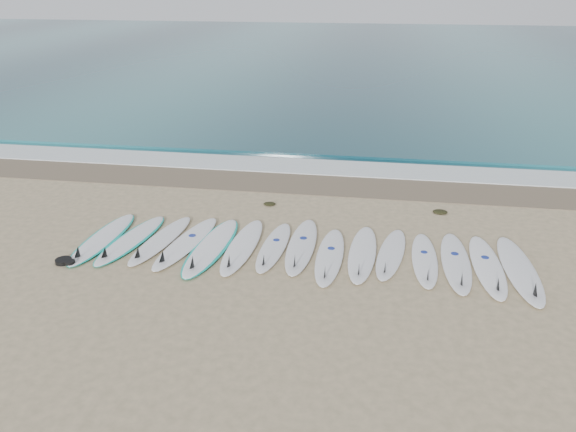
# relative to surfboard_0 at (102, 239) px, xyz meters

# --- Properties ---
(ground) EXTENTS (120.00, 120.00, 0.00)m
(ground) POSITION_rel_surfboard_0_xyz_m (4.31, 0.20, -0.05)
(ground) COLOR tan
(ocean) EXTENTS (120.00, 55.00, 0.03)m
(ocean) POSITION_rel_surfboard_0_xyz_m (4.31, 32.70, -0.04)
(ocean) COLOR #1B5561
(ocean) RESTS_ON ground
(wet_sand_band) EXTENTS (120.00, 1.80, 0.01)m
(wet_sand_band) POSITION_rel_surfboard_0_xyz_m (4.31, 4.30, -0.04)
(wet_sand_band) COLOR brown
(wet_sand_band) RESTS_ON ground
(foam_band) EXTENTS (120.00, 1.40, 0.04)m
(foam_band) POSITION_rel_surfboard_0_xyz_m (4.31, 5.70, -0.03)
(foam_band) COLOR silver
(foam_band) RESTS_ON ground
(wave_crest) EXTENTS (120.00, 1.00, 0.10)m
(wave_crest) POSITION_rel_surfboard_0_xyz_m (4.31, 7.20, -0.00)
(wave_crest) COLOR #1B5561
(wave_crest) RESTS_ON ground
(surfboard_0) EXTENTS (0.76, 2.72, 0.34)m
(surfboard_0) POSITION_rel_surfboard_0_xyz_m (0.00, 0.00, 0.00)
(surfboard_0) COLOR white
(surfboard_0) RESTS_ON ground
(surfboard_1) EXTENTS (1.00, 2.68, 0.33)m
(surfboard_1) POSITION_rel_surfboard_0_xyz_m (0.62, 0.04, -0.00)
(surfboard_1) COLOR white
(surfboard_1) RESTS_ON ground
(surfboard_2) EXTENTS (0.88, 2.61, 0.33)m
(surfboard_2) POSITION_rel_surfboard_0_xyz_m (1.26, 0.10, 0.01)
(surfboard_2) COLOR white
(surfboard_2) RESTS_ON ground
(surfboard_3) EXTENTS (0.98, 2.77, 0.35)m
(surfboard_3) POSITION_rel_surfboard_0_xyz_m (1.84, 0.04, 0.01)
(surfboard_3) COLOR white
(surfboard_3) RESTS_ON ground
(surfboard_4) EXTENTS (0.88, 2.91, 0.36)m
(surfboard_4) POSITION_rel_surfboard_0_xyz_m (2.43, -0.02, 0.00)
(surfboard_4) COLOR white
(surfboard_4) RESTS_ON ground
(surfboard_5) EXTENTS (0.64, 2.73, 0.35)m
(surfboard_5) POSITION_rel_surfboard_0_xyz_m (3.06, 0.08, 0.01)
(surfboard_5) COLOR white
(surfboard_5) RESTS_ON ground
(surfboard_6) EXTENTS (0.61, 2.43, 0.31)m
(surfboard_6) POSITION_rel_surfboard_0_xyz_m (3.72, 0.17, 0.00)
(surfboard_6) COLOR white
(surfboard_6) RESTS_ON ground
(surfboard_7) EXTENTS (0.57, 2.72, 0.35)m
(surfboard_7) POSITION_rel_surfboard_0_xyz_m (4.29, 0.29, 0.01)
(surfboard_7) COLOR white
(surfboard_7) RESTS_ON ground
(surfboard_8) EXTENTS (0.57, 2.59, 0.33)m
(surfboard_8) POSITION_rel_surfboard_0_xyz_m (4.91, -0.08, 0.01)
(surfboard_8) COLOR white
(surfboard_8) RESTS_ON ground
(surfboard_9) EXTENTS (0.65, 2.66, 0.34)m
(surfboard_9) POSITION_rel_surfboard_0_xyz_m (5.56, 0.15, 0.01)
(surfboard_9) COLOR white
(surfboard_9) RESTS_ON ground
(surfboard_10) EXTENTS (0.85, 2.46, 0.31)m
(surfboard_10) POSITION_rel_surfboard_0_xyz_m (6.13, 0.24, 0.00)
(surfboard_10) COLOR white
(surfboard_10) RESTS_ON ground
(surfboard_11) EXTENTS (0.51, 2.42, 0.31)m
(surfboard_11) POSITION_rel_surfboard_0_xyz_m (6.80, 0.09, 0.00)
(surfboard_11) COLOR white
(surfboard_11) RESTS_ON ground
(surfboard_12) EXTENTS (0.59, 2.67, 0.34)m
(surfboard_12) POSITION_rel_surfboard_0_xyz_m (7.40, 0.06, 0.01)
(surfboard_12) COLOR white
(surfboard_12) RESTS_ON ground
(surfboard_13) EXTENTS (0.60, 2.70, 0.34)m
(surfboard_13) POSITION_rel_surfboard_0_xyz_m (7.99, -0.01, 0.01)
(surfboard_13) COLOR white
(surfboard_13) RESTS_ON ground
(surfboard_14) EXTENTS (0.68, 2.89, 0.37)m
(surfboard_14) POSITION_rel_surfboard_0_xyz_m (8.58, -0.06, 0.01)
(surfboard_14) COLOR white
(surfboard_14) RESTS_ON ground
(seaweed_near) EXTENTS (0.31, 0.24, 0.06)m
(seaweed_near) POSITION_rel_surfboard_0_xyz_m (3.17, 2.59, -0.02)
(seaweed_near) COLOR black
(seaweed_near) RESTS_ON ground
(seaweed_far) EXTENTS (0.35, 0.27, 0.07)m
(seaweed_far) POSITION_rel_surfboard_0_xyz_m (7.32, 2.72, -0.02)
(seaweed_far) COLOR black
(seaweed_far) RESTS_ON ground
(leash_coil) EXTENTS (0.46, 0.36, 0.11)m
(leash_coil) POSITION_rel_surfboard_0_xyz_m (-0.25, -1.08, -0.00)
(leash_coil) COLOR black
(leash_coil) RESTS_ON ground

